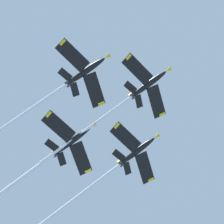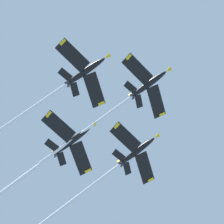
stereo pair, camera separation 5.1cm
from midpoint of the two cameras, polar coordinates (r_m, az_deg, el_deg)
The scene contains 4 objects.
jet_lead at distance 130.33m, azimuth 2.54°, elevation 1.99°, with size 36.48×23.81×18.42m.
jet_left_wing at distance 131.35m, azimuth 0.65°, elevation -6.35°, with size 40.48×25.63×20.02m.
jet_right_wing at distance 123.22m, azimuth -6.28°, elevation 2.60°, with size 41.19×26.04×19.02m.
jet_slot at distance 126.32m, azimuth -7.60°, elevation -5.49°, with size 35.06×22.67×16.66m.
Camera 2 is at (-54.81, 5.87, 1.58)m, focal length 77.98 mm.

